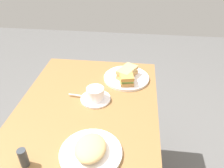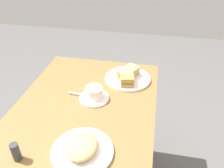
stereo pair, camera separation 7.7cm
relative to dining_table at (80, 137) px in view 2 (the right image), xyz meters
The scene contains 10 objects.
dining_table is the anchor object (origin of this frame).
sandwich_plate 0.44m from the dining_table, 24.55° to the right, with size 0.26×0.26×0.01m, color white.
sandwich_front 0.46m from the dining_table, 24.54° to the right, with size 0.15×0.13×0.05m.
sandwich_back 0.41m from the dining_table, 27.66° to the right, with size 0.13×0.09×0.05m.
coffee_saucer 0.21m from the dining_table, 10.87° to the right, with size 0.15×0.15×0.01m, color white.
coffee_cup 0.23m from the dining_table, 10.81° to the right, with size 0.12×0.09×0.06m.
spoon 0.22m from the dining_table, 14.49° to the left, with size 0.02×0.10×0.01m.
side_plate 0.22m from the dining_table, 155.83° to the right, with size 0.24×0.24×0.01m, color white.
side_food_pile 0.23m from the dining_table, 155.83° to the right, with size 0.15×0.12×0.04m, color tan.
salt_shaker 0.33m from the dining_table, 147.48° to the left, with size 0.03×0.03×0.08m, color #33383D.
Camera 2 is at (-0.71, -0.30, 1.46)m, focal length 36.27 mm.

